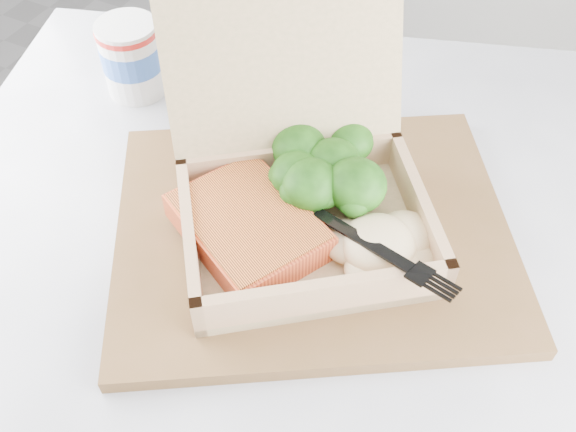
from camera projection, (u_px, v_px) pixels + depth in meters
The scene contains 9 objects.
cafe_table at pixel (312, 386), 0.72m from camera, with size 1.03×1.03×0.74m.
serving_tray at pixel (313, 231), 0.61m from camera, with size 0.37×0.29×0.02m, color brown.
takeout_container at pixel (299, 174), 0.58m from camera, with size 0.31×0.32×0.20m.
salmon_fillet at pixel (248, 226), 0.57m from camera, with size 0.10×0.13×0.03m, color #D65B29.
broccoli_pile at pixel (333, 170), 0.60m from camera, with size 0.13×0.13×0.05m, color #2A7019, non-canonical shape.
mashed_potatoes at pixel (379, 244), 0.55m from camera, with size 0.11×0.09×0.04m, color #D0B686.
plastic_fork at pixel (345, 227), 0.55m from camera, with size 0.15×0.06×0.01m.
paper_cup at pixel (132, 56), 0.72m from camera, with size 0.07×0.07×0.09m.
receipt at pixel (311, 97), 0.75m from camera, with size 0.08×0.15×0.00m, color white.
Camera 1 is at (0.53, 0.26, 1.21)m, focal length 40.00 mm.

